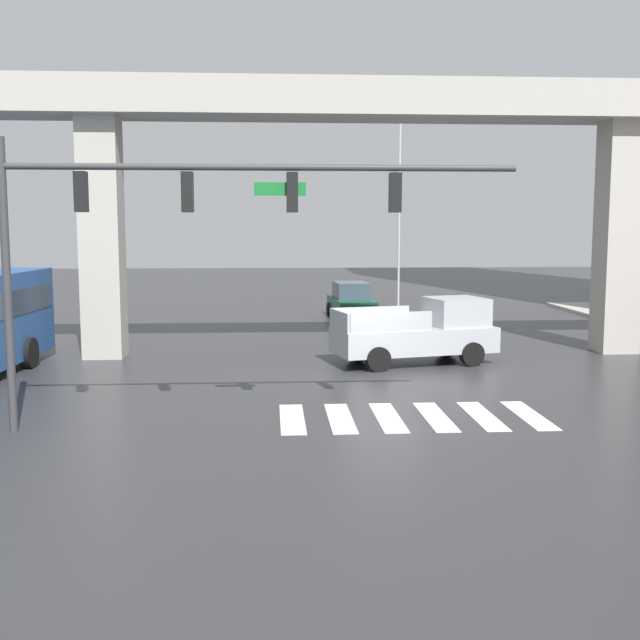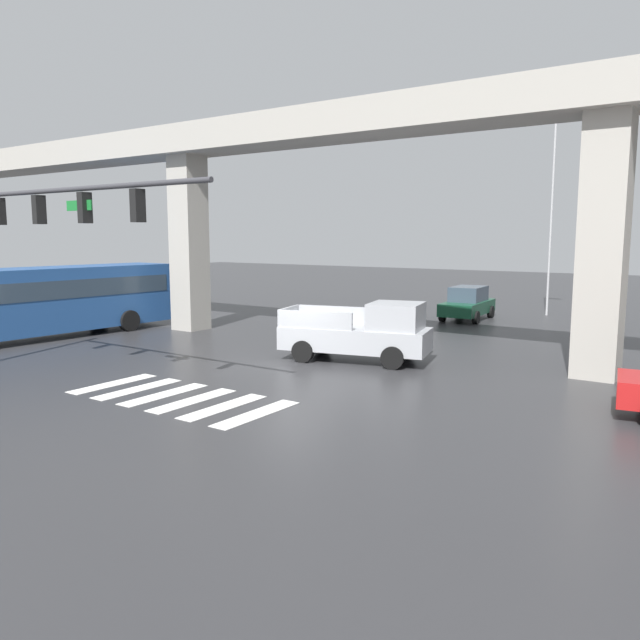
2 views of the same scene
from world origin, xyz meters
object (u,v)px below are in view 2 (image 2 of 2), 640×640
at_px(city_bus, 51,297).
at_px(pickup_truck, 363,333).
at_px(flagpole, 554,194).
at_px(traffic_signal_mast, 37,224).
at_px(sedan_dark_green, 468,303).

bearing_deg(city_bus, pickup_truck, 12.30).
bearing_deg(flagpole, traffic_signal_mast, -109.80).
xyz_separation_m(city_bus, traffic_signal_mast, (7.03, -4.69, 2.96)).
bearing_deg(city_bus, traffic_signal_mast, -33.72).
height_order(city_bus, sedan_dark_green, city_bus).
distance_m(pickup_truck, traffic_signal_mast, 10.85).
relative_size(sedan_dark_green, traffic_signal_mast, 0.40).
bearing_deg(sedan_dark_green, city_bus, -129.55).
height_order(pickup_truck, flagpole, flagpole).
bearing_deg(pickup_truck, city_bus, -167.70).
bearing_deg(flagpole, sedan_dark_green, -126.20).
bearing_deg(traffic_signal_mast, pickup_truck, 48.89).
distance_m(traffic_signal_mast, flagpole, 25.84).
relative_size(city_bus, flagpole, 0.95).
bearing_deg(flagpole, city_bus, -128.86).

